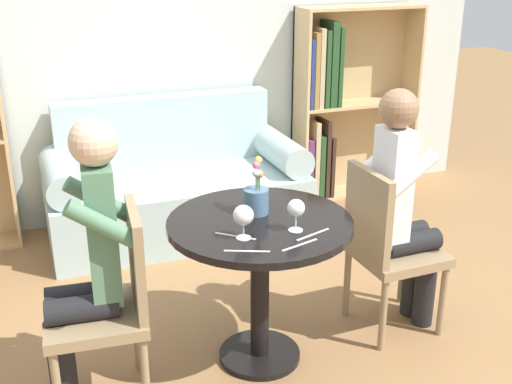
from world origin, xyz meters
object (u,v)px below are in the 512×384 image
Objects in this scene: wine_glass_left at (243,216)px; couch at (176,190)px; bookshelf_right at (338,105)px; person_right at (403,208)px; chair_right at (386,243)px; person_left at (86,263)px; wine_glass_right at (296,209)px; flower_vase at (256,197)px; chair_left at (112,300)px.

couch is at bearing 85.64° from wine_glass_left.
bookshelf_right is 1.15× the size of person_right.
chair_right is 0.70× the size of person_left.
person_right reaches higher than wine_glass_left.
couch is 1.35× the size of person_left.
person_left is at bearing -138.71° from bookshelf_right.
flower_vase reaches higher than wine_glass_right.
wine_glass_left is at bearing 178.16° from wine_glass_right.
couch is at bearing 90.56° from flower_vase.
person_right is at bearing -108.12° from bookshelf_right.
chair_left is 0.67m from wine_glass_left.
chair_right is 0.76m from flower_vase.
bookshelf_right is at bearing 136.65° from person_left.
wine_glass_left is 1.03× the size of wine_glass_right.
wine_glass_left is 0.28m from flower_vase.
chair_left is at bearing 171.25° from wine_glass_right.
wine_glass_left is 0.56× the size of flower_vase.
person_left is 8.82× the size of wine_glass_right.
wine_glass_right is (0.80, -0.12, 0.35)m from chair_left.
couch is 1.81m from chair_left.
person_right is at bearing 97.75° from chair_left.
chair_left is at bearing 86.35° from person_left.
person_left is at bearing 171.23° from wine_glass_right.
couch is 1.75m from chair_right.
chair_left reaches higher than wine_glass_left.
bookshelf_right is at bearing 52.58° from flower_vase.
person_right is at bearing -4.58° from flower_vase.
bookshelf_right is at bearing -19.32° from person_right.
flower_vase is (0.15, 0.24, -0.02)m from wine_glass_left.
bookshelf_right reaches higher than person_right.
bookshelf_right reaches higher than couch.
bookshelf_right is 5.52× the size of flower_vase.
couch is at bearing 93.38° from wine_glass_right.
wine_glass_left is (-0.92, -0.18, 0.17)m from person_right.
chair_right is 0.92m from wine_glass_left.
person_left is 0.68m from wine_glass_left.
person_right is at bearing 10.90° from wine_glass_left.
chair_left is (-2.09, -1.93, -0.24)m from bookshelf_right.
flower_vase reaches higher than chair_left.
couch is 1.36× the size of person_right.
flower_vase is (0.01, -1.53, 0.51)m from couch.
flower_vase is (-0.77, 0.06, 0.15)m from person_right.
wine_glass_right is (0.11, -1.78, 0.53)m from couch.
flower_vase is at bearing 83.38° from chair_right.
bookshelf_right is (1.39, 0.27, 0.42)m from couch.
person_left is 1.00× the size of person_right.
bookshelf_right is at bearing 138.02° from chair_left.
flower_vase is (-0.68, 0.06, 0.33)m from chair_right.
flower_vase reaches higher than couch.
wine_glass_right is 0.54× the size of flower_vase.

